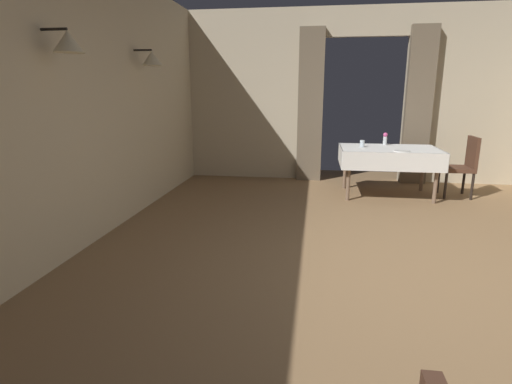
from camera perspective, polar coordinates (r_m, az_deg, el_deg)
The scene contains 8 objects.
ground at distance 3.79m, azimuth 20.11°, elevation -11.71°, with size 10.08×10.08×0.00m, color olive.
wall_left at distance 4.13m, azimuth -27.74°, elevation 11.26°, with size 0.49×8.40×3.00m.
wall_back at distance 7.57m, azimuth 14.89°, elevation 13.02°, with size 6.40×0.27×3.00m.
dining_table_mid at distance 6.57m, azimuth 18.21°, elevation 5.16°, with size 1.47×1.02×0.75m.
chair_mid_right at distance 6.96m, azimuth 27.13°, elevation 3.56°, with size 0.44×0.44×0.93m.
flower_vase_mid at distance 6.88m, azimuth 17.73°, elevation 7.22°, with size 0.07×0.07×0.20m.
plate_mid_b at distance 6.22m, azimuth 19.86°, elevation 5.45°, with size 0.23×0.23×0.01m, color white.
glass_mid_c at distance 6.51m, azimuth 14.73°, elevation 6.60°, with size 0.07×0.07×0.11m, color silver.
Camera 1 is at (-0.79, -3.35, 1.59)m, focal length 28.39 mm.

